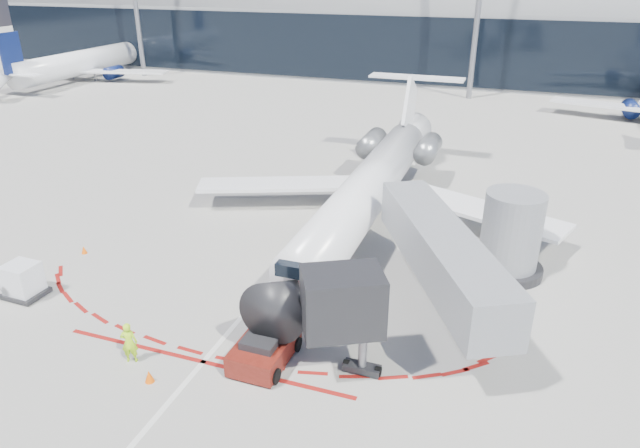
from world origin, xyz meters
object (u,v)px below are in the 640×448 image
(regional_jet, at_px, (372,183))
(ramp_worker, at_px, (129,342))
(uld_container, at_px, (23,281))
(pushback_tug, at_px, (264,349))

(regional_jet, relative_size, ramp_worker, 16.07)
(uld_container, bearing_deg, pushback_tug, -1.47)
(pushback_tug, relative_size, ramp_worker, 2.78)
(ramp_worker, bearing_deg, pushback_tug, 177.89)
(ramp_worker, height_order, uld_container, ramp_worker)
(ramp_worker, bearing_deg, uld_container, -38.97)
(ramp_worker, distance_m, uld_container, 8.99)
(pushback_tug, distance_m, ramp_worker, 5.85)
(regional_jet, height_order, pushback_tug, regional_jet)
(regional_jet, bearing_deg, uld_container, -132.89)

